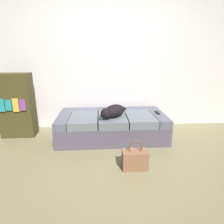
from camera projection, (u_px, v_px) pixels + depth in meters
ground_plane at (118, 175)px, 2.28m from camera, size 10.00×10.00×0.00m
back_wall at (110, 54)px, 3.53m from camera, size 6.40×0.10×2.80m
couch at (112, 126)px, 3.28m from camera, size 1.80×0.92×0.42m
dog_dark at (113, 111)px, 3.02m from camera, size 0.48×0.50×0.20m
tv_remote at (157, 113)px, 3.26m from camera, size 0.06×0.15×0.02m
handbag at (135, 159)px, 2.38m from camera, size 0.32×0.18×0.38m
bookshelf at (16, 106)px, 3.25m from camera, size 0.56×0.30×1.10m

